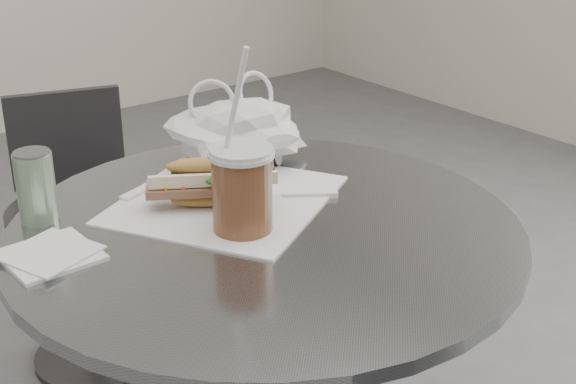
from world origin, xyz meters
TOP-DOWN VIEW (x-y plane):
  - cafe_table at (0.00, 0.20)m, footprint 0.76×0.76m
  - chair_far at (0.08, 1.09)m, footprint 0.37×0.40m
  - sandwich_paper at (0.00, 0.31)m, footprint 0.42×0.42m
  - banh_mi at (-0.03, 0.31)m, footprint 0.24×0.19m
  - iced_coffee at (-0.04, 0.20)m, footprint 0.09×0.09m
  - sunglasses at (0.13, 0.36)m, footprint 0.09×0.08m
  - plastic_bag at (0.11, 0.42)m, footprint 0.26×0.22m
  - napkin_stack at (-0.29, 0.30)m, footprint 0.14×0.14m
  - drink_can at (-0.25, 0.42)m, footprint 0.06×0.06m

SIDE VIEW (x-z plane):
  - chair_far at x=0.08m, z-range -0.03..0.65m
  - cafe_table at x=0.00m, z-range 0.10..0.84m
  - sandwich_paper at x=0.00m, z-range 0.74..0.74m
  - napkin_stack at x=-0.29m, z-range 0.74..0.75m
  - sunglasses at x=0.13m, z-range 0.73..0.78m
  - banh_mi at x=-0.03m, z-range 0.74..0.82m
  - drink_can at x=-0.25m, z-range 0.74..0.85m
  - plastic_bag at x=0.11m, z-range 0.74..0.85m
  - iced_coffee at x=-0.04m, z-range 0.67..0.94m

